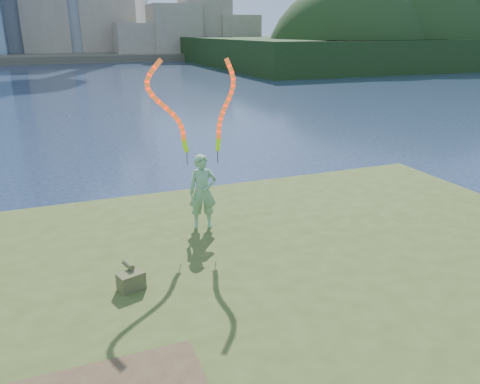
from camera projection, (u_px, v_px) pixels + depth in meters
name	position (u px, v px, depth m)	size (l,w,h in m)	color
ground	(197.00, 317.00, 8.82)	(320.00, 320.00, 0.00)	#19253E
grassy_knoll	(242.00, 383.00, 6.69)	(20.00, 18.00, 0.80)	#3A4A1A
far_shore	(60.00, 55.00, 92.17)	(320.00, 40.00, 1.20)	#494435
wooded_hill	(426.00, 60.00, 82.09)	(78.00, 50.00, 63.00)	black
woman_with_ribbons	(202.00, 169.00, 10.44)	(2.04, 0.61, 4.09)	#126D18
canvas_bag	(131.00, 280.00, 8.21)	(0.51, 0.57, 0.42)	#474629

